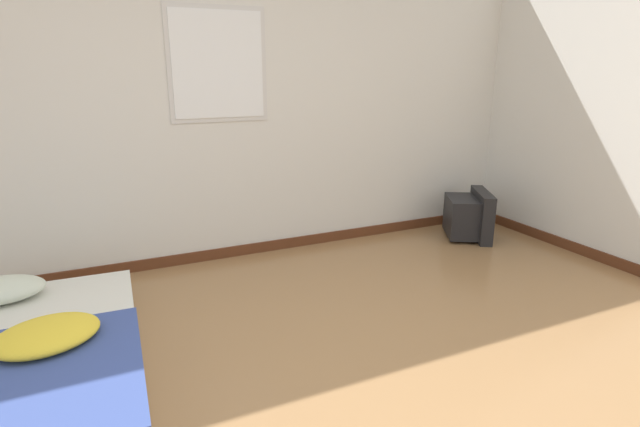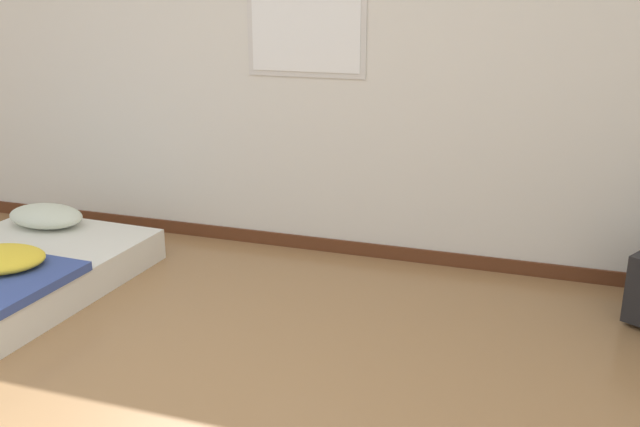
# 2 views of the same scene
# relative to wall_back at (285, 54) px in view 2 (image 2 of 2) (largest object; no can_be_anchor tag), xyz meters

# --- Properties ---
(wall_back) EXTENTS (8.34, 0.08, 2.60)m
(wall_back) POSITION_rel_wall_back_xyz_m (0.00, 0.00, 0.00)
(wall_back) COLOR silver
(wall_back) RESTS_ON ground_plane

